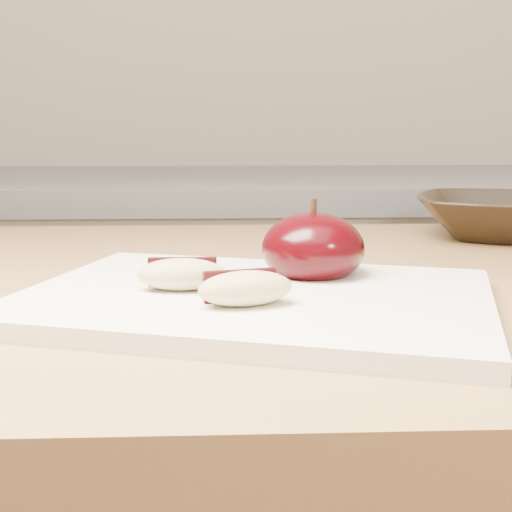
{
  "coord_description": "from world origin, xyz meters",
  "views": [
    {
      "loc": [
        0.03,
        -0.1,
        1.03
      ],
      "look_at": [
        0.05,
        0.39,
        0.94
      ],
      "focal_mm": 50.0,
      "sensor_mm": 36.0,
      "label": 1
    }
  ],
  "objects": [
    {
      "name": "apple_half",
      "position": [
        0.1,
        0.45,
        0.93
      ],
      "size": [
        0.1,
        0.1,
        0.07
      ],
      "rotation": [
        0.0,
        0.0,
        -0.2
      ],
      "color": "black",
      "rests_on": "cutting_board"
    },
    {
      "name": "bowl",
      "position": [
        0.35,
        0.7,
        0.92
      ],
      "size": [
        0.25,
        0.25,
        0.05
      ],
      "primitive_type": "imported",
      "rotation": [
        0.0,
        0.0,
        -0.31
      ],
      "color": "black",
      "rests_on": "island_counter"
    },
    {
      "name": "apple_wedge_a",
      "position": [
        -0.0,
        0.4,
        0.92
      ],
      "size": [
        0.06,
        0.03,
        0.02
      ],
      "rotation": [
        0.0,
        0.0,
        -0.0
      ],
      "color": "tan",
      "rests_on": "cutting_board"
    },
    {
      "name": "apple_wedge_b",
      "position": [
        0.04,
        0.35,
        0.92
      ],
      "size": [
        0.07,
        0.05,
        0.02
      ],
      "rotation": [
        0.0,
        0.0,
        0.26
      ],
      "color": "tan",
      "rests_on": "cutting_board"
    },
    {
      "name": "cutting_board",
      "position": [
        0.05,
        0.39,
        0.91
      ],
      "size": [
        0.38,
        0.32,
        0.01
      ],
      "primitive_type": "cube",
      "rotation": [
        0.0,
        0.0,
        -0.3
      ],
      "color": "white",
      "rests_on": "island_counter"
    },
    {
      "name": "back_cabinet",
      "position": [
        0.0,
        1.2,
        0.47
      ],
      "size": [
        2.4,
        0.62,
        0.94
      ],
      "color": "silver",
      "rests_on": "ground"
    }
  ]
}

